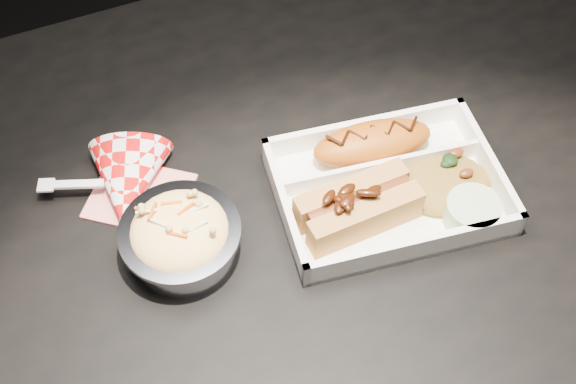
{
  "coord_description": "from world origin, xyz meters",
  "views": [
    {
      "loc": [
        -0.17,
        -0.44,
        1.42
      ],
      "look_at": [
        0.01,
        -0.03,
        0.81
      ],
      "focal_mm": 45.0,
      "sensor_mm": 36.0,
      "label": 1
    }
  ],
  "objects_px": {
    "fried_pastry": "(372,143)",
    "foil_coleslaw_cup": "(181,236)",
    "hotdog": "(358,205)",
    "food_tray": "(387,189)",
    "dining_table": "(272,244)",
    "napkin_fork": "(127,185)"
  },
  "relations": [
    {
      "from": "food_tray",
      "to": "foil_coleslaw_cup",
      "type": "xyz_separation_m",
      "value": [
        -0.24,
        0.02,
        0.02
      ]
    },
    {
      "from": "dining_table",
      "to": "foil_coleslaw_cup",
      "type": "distance_m",
      "value": 0.17
    },
    {
      "from": "fried_pastry",
      "to": "foil_coleslaw_cup",
      "type": "relative_size",
      "value": 1.11
    },
    {
      "from": "napkin_fork",
      "to": "dining_table",
      "type": "bearing_deg",
      "value": -6.64
    },
    {
      "from": "hotdog",
      "to": "food_tray",
      "type": "bearing_deg",
      "value": 20.68
    },
    {
      "from": "food_tray",
      "to": "hotdog",
      "type": "relative_size",
      "value": 2.05
    },
    {
      "from": "dining_table",
      "to": "napkin_fork",
      "type": "relative_size",
      "value": 6.8
    },
    {
      "from": "food_tray",
      "to": "foil_coleslaw_cup",
      "type": "relative_size",
      "value": 2.12
    },
    {
      "from": "hotdog",
      "to": "napkin_fork",
      "type": "distance_m",
      "value": 0.26
    },
    {
      "from": "fried_pastry",
      "to": "hotdog",
      "type": "distance_m",
      "value": 0.09
    },
    {
      "from": "dining_table",
      "to": "napkin_fork",
      "type": "distance_m",
      "value": 0.2
    },
    {
      "from": "hotdog",
      "to": "foil_coleslaw_cup",
      "type": "distance_m",
      "value": 0.19
    },
    {
      "from": "food_tray",
      "to": "fried_pastry",
      "type": "height_order",
      "value": "fried_pastry"
    },
    {
      "from": "fried_pastry",
      "to": "foil_coleslaw_cup",
      "type": "bearing_deg",
      "value": -172.02
    },
    {
      "from": "dining_table",
      "to": "fried_pastry",
      "type": "height_order",
      "value": "fried_pastry"
    },
    {
      "from": "dining_table",
      "to": "fried_pastry",
      "type": "xyz_separation_m",
      "value": [
        0.13,
        0.01,
        0.12
      ]
    },
    {
      "from": "food_tray",
      "to": "hotdog",
      "type": "bearing_deg",
      "value": -149.23
    },
    {
      "from": "food_tray",
      "to": "foil_coleslaw_cup",
      "type": "bearing_deg",
      "value": -176.38
    },
    {
      "from": "hotdog",
      "to": "napkin_fork",
      "type": "bearing_deg",
      "value": 146.11
    },
    {
      "from": "fried_pastry",
      "to": "napkin_fork",
      "type": "bearing_deg",
      "value": 166.77
    },
    {
      "from": "dining_table",
      "to": "napkin_fork",
      "type": "height_order",
      "value": "napkin_fork"
    },
    {
      "from": "hotdog",
      "to": "foil_coleslaw_cup",
      "type": "bearing_deg",
      "value": 166.43
    }
  ]
}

